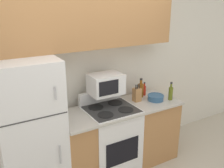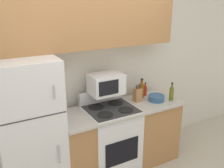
# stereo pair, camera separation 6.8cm
# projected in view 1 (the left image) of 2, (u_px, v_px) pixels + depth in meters

# --- Properties ---
(wall_back) EXTENTS (8.00, 0.05, 2.55)m
(wall_back) POSITION_uv_depth(u_px,v_px,m) (83.00, 76.00, 3.39)
(wall_back) COLOR silver
(wall_back) RESTS_ON ground_plane
(lower_cabinets) EXTENTS (1.68, 0.64, 0.91)m
(lower_cabinets) POSITION_uv_depth(u_px,v_px,m) (120.00, 136.00, 3.47)
(lower_cabinets) COLOR #B27A47
(lower_cabinets) RESTS_ON ground_plane
(refrigerator) EXTENTS (0.68, 0.70, 1.69)m
(refrigerator) POSITION_uv_depth(u_px,v_px,m) (30.00, 132.00, 2.81)
(refrigerator) COLOR white
(refrigerator) RESTS_ON ground_plane
(upper_cabinets) EXTENTS (2.36, 0.32, 0.72)m
(upper_cabinets) POSITION_uv_depth(u_px,v_px,m) (87.00, 18.00, 2.98)
(upper_cabinets) COLOR #B27A47
(upper_cabinets) RESTS_ON refrigerator
(stove) EXTENTS (0.66, 0.62, 1.08)m
(stove) POSITION_uv_depth(u_px,v_px,m) (110.00, 139.00, 3.38)
(stove) COLOR white
(stove) RESTS_ON ground_plane
(microwave) EXTENTS (0.43, 0.32, 0.27)m
(microwave) POSITION_uv_depth(u_px,v_px,m) (106.00, 84.00, 3.25)
(microwave) COLOR white
(microwave) RESTS_ON stove
(knife_block) EXTENTS (0.10, 0.09, 0.25)m
(knife_block) POSITION_uv_depth(u_px,v_px,m) (137.00, 95.00, 3.47)
(knife_block) COLOR #B27A47
(knife_block) RESTS_ON lower_cabinets
(bowl) EXTENTS (0.23, 0.23, 0.08)m
(bowl) POSITION_uv_depth(u_px,v_px,m) (156.00, 97.00, 3.52)
(bowl) COLOR #335B84
(bowl) RESTS_ON lower_cabinets
(bottle_whiskey) EXTENTS (0.08, 0.08, 0.28)m
(bottle_whiskey) POSITION_uv_depth(u_px,v_px,m) (141.00, 90.00, 3.62)
(bottle_whiskey) COLOR brown
(bottle_whiskey) RESTS_ON lower_cabinets
(bottle_olive_oil) EXTENTS (0.06, 0.06, 0.26)m
(bottle_olive_oil) POSITION_uv_depth(u_px,v_px,m) (171.00, 93.00, 3.52)
(bottle_olive_oil) COLOR #5B6619
(bottle_olive_oil) RESTS_ON lower_cabinets
(bottle_hot_sauce) EXTENTS (0.05, 0.05, 0.20)m
(bottle_hot_sauce) POSITION_uv_depth(u_px,v_px,m) (144.00, 90.00, 3.70)
(bottle_hot_sauce) COLOR red
(bottle_hot_sauce) RESTS_ON lower_cabinets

